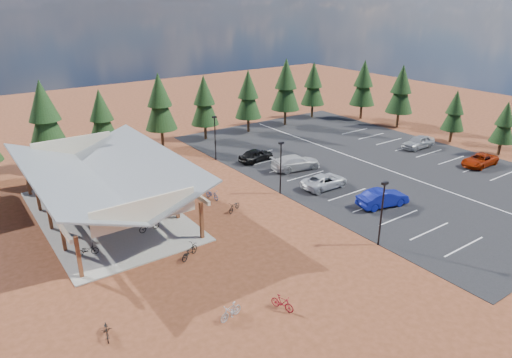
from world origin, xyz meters
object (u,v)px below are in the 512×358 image
object	(u,v)px
lamp_post_0	(382,209)
bike_0	(87,250)
bike_14	(212,194)
bike_7	(119,180)
bike_12	(189,251)
bike_5	(149,208)
car_6	(480,160)
bike_pavilion	(103,174)
bike_2	(67,200)
bike_8	(107,330)
bike_13	(231,311)
bike_15	(153,193)
bike_1	(96,215)
bike_6	(140,199)
lamp_post_2	(215,135)
lamp_post_1	(281,164)
car_3	(296,162)
car_2	(325,181)
trash_bin_1	(191,198)
car_4	(256,155)
bike_11	(282,303)
bike_16	(234,207)
trash_bin_0	(176,210)
car_1	(383,198)
car_8	(418,142)
bike_4	(149,226)
bike_3	(70,193)

from	to	relation	value
lamp_post_0	bike_0	world-z (taller)	lamp_post_0
lamp_post_0	bike_14	xyz separation A→B (m)	(-5.91, 14.71, -2.54)
bike_7	bike_12	bearing A→B (deg)	-165.34
bike_5	car_6	size ratio (longest dim) A/B	0.38
bike_pavilion	bike_12	distance (m)	11.12
bike_0	bike_2	bearing A→B (deg)	9.83
bike_7	bike_8	size ratio (longest dim) A/B	1.01
bike_13	bike_15	size ratio (longest dim) A/B	1.04
lamp_post_0	car_6	bearing A→B (deg)	12.74
bike_pavilion	bike_1	xyz separation A→B (m)	(-1.16, -0.72, -3.20)
bike_6	car_6	bearing A→B (deg)	-90.54
bike_1	bike_2	size ratio (longest dim) A/B	0.98
bike_13	lamp_post_2	bearing A→B (deg)	138.70
lamp_post_1	bike_12	distance (m)	13.82
bike_7	car_3	world-z (taller)	car_3
bike_12	car_3	size ratio (longest dim) A/B	0.35
bike_2	car_6	distance (m)	43.09
lamp_post_1	lamp_post_2	xyz separation A→B (m)	(0.00, 12.00, 0.00)
bike_12	car_2	xyz separation A→B (m)	(16.92, 3.87, 0.22)
trash_bin_1	bike_pavilion	bearing A→B (deg)	164.13
bike_8	car_4	distance (m)	30.16
bike_12	bike_2	bearing A→B (deg)	-11.19
lamp_post_1	bike_13	distance (m)	18.88
trash_bin_1	bike_8	world-z (taller)	trash_bin_1
lamp_post_0	bike_12	xyz separation A→B (m)	(-12.51, 6.68, -2.47)
bike_2	bike_11	distance (m)	23.65
bike_2	bike_7	world-z (taller)	bike_7
bike_16	car_6	size ratio (longest dim) A/B	0.37
trash_bin_0	bike_7	world-z (taller)	bike_7
car_1	lamp_post_2	bearing A→B (deg)	27.64
lamp_post_0	bike_1	bearing A→B (deg)	134.79
bike_6	bike_16	xyz separation A→B (m)	(6.22, -6.07, -0.08)
trash_bin_1	car_1	size ratio (longest dim) A/B	0.19
bike_1	bike_13	distance (m)	17.18
bike_pavilion	bike_5	xyz separation A→B (m)	(2.96, -2.01, -3.18)
bike_2	car_4	xyz separation A→B (m)	(20.77, -0.09, 0.21)
lamp_post_0	car_1	world-z (taller)	lamp_post_0
bike_5	car_8	distance (m)	34.74
bike_14	car_2	bearing A→B (deg)	-32.91
bike_13	car_1	xyz separation A→B (m)	(19.35, 5.12, 0.33)
car_1	bike_8	bearing A→B (deg)	107.01
bike_pavilion	bike_13	size ratio (longest dim) A/B	11.71
lamp_post_0	bike_16	distance (m)	12.85
bike_1	lamp_post_2	bearing A→B (deg)	-45.51
trash_bin_0	bike_2	bearing A→B (deg)	134.03
bike_2	car_2	bearing A→B (deg)	-105.09
car_4	car_8	size ratio (longest dim) A/B	0.93
bike_2	car_2	world-z (taller)	car_2
bike_4	bike_12	world-z (taller)	bike_4
bike_pavilion	bike_3	xyz separation A→B (m)	(-1.68, 5.39, -3.21)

